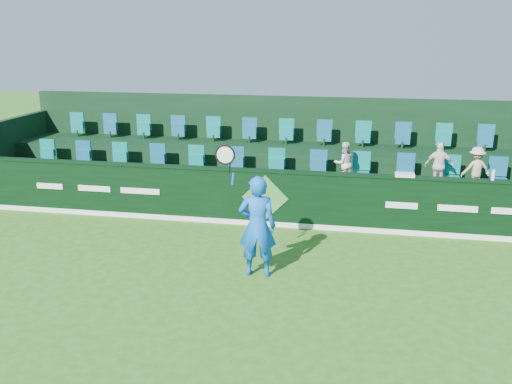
% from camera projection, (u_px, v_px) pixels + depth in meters
% --- Properties ---
extents(ground, '(60.00, 60.00, 0.00)m').
position_uv_depth(ground, '(226.00, 300.00, 9.83)').
color(ground, '#286317').
rests_on(ground, ground).
extents(sponsor_hoarding, '(16.00, 0.25, 1.35)m').
position_uv_depth(sponsor_hoarding, '(266.00, 198.00, 13.41)').
color(sponsor_hoarding, black).
rests_on(sponsor_hoarding, ground).
extents(stand_tier_front, '(16.00, 2.00, 0.80)m').
position_uv_depth(stand_tier_front, '(273.00, 196.00, 14.53)').
color(stand_tier_front, black).
rests_on(stand_tier_front, ground).
extents(stand_tier_back, '(16.00, 1.80, 1.30)m').
position_uv_depth(stand_tier_back, '(284.00, 169.00, 16.25)').
color(stand_tier_back, black).
rests_on(stand_tier_back, ground).
extents(stand_rear, '(16.00, 4.10, 2.60)m').
position_uv_depth(stand_rear, '(287.00, 146.00, 16.52)').
color(stand_rear, black).
rests_on(stand_rear, ground).
extents(seat_row_front, '(13.50, 0.50, 0.60)m').
position_uv_depth(seat_row_front, '(276.00, 166.00, 14.71)').
color(seat_row_front, '#096D67').
rests_on(seat_row_front, stand_tier_front).
extents(seat_row_back, '(13.50, 0.50, 0.60)m').
position_uv_depth(seat_row_back, '(286.00, 134.00, 16.28)').
color(seat_row_back, '#096D67').
rests_on(seat_row_back, stand_tier_back).
extents(tennis_player, '(1.15, 0.53, 2.53)m').
position_uv_depth(tennis_player, '(257.00, 226.00, 10.58)').
color(tennis_player, blue).
rests_on(tennis_player, ground).
extents(spectator_left, '(0.63, 0.57, 1.06)m').
position_uv_depth(spectator_left, '(344.00, 163.00, 13.98)').
color(spectator_left, silver).
rests_on(spectator_left, stand_tier_front).
extents(spectator_middle, '(0.68, 0.32, 1.14)m').
position_uv_depth(spectator_middle, '(439.00, 166.00, 13.56)').
color(spectator_middle, white).
rests_on(spectator_middle, stand_tier_front).
extents(spectator_right, '(0.75, 0.54, 1.05)m').
position_uv_depth(spectator_right, '(476.00, 169.00, 13.42)').
color(spectator_right, tan).
rests_on(spectator_right, stand_tier_front).
extents(towel, '(0.42, 0.27, 0.06)m').
position_uv_depth(towel, '(405.00, 175.00, 12.65)').
color(towel, silver).
rests_on(towel, sponsor_hoarding).
extents(drinks_bottle, '(0.07, 0.07, 0.23)m').
position_uv_depth(drinks_bottle, '(493.00, 175.00, 12.29)').
color(drinks_bottle, white).
rests_on(drinks_bottle, sponsor_hoarding).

